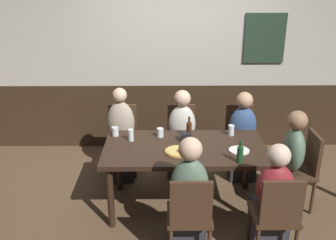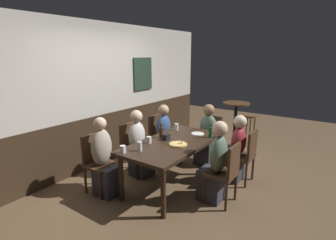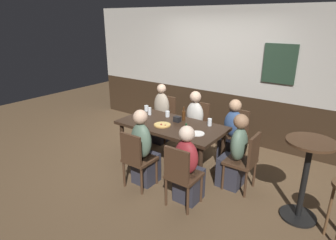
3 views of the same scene
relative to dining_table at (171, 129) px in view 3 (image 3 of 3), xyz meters
name	(u,v)px [view 3 (image 3 of 3)]	position (x,y,z in m)	size (l,w,h in m)	color
ground_plane	(171,164)	(0.00, 0.00, -0.66)	(12.00, 12.00, 0.00)	brown
wall_back	(219,75)	(0.01, 1.65, 0.64)	(6.40, 0.13, 2.60)	#332316
dining_table	(171,129)	(0.00, 0.00, 0.00)	(1.74, 0.90, 0.74)	black
chair_right_near	(181,173)	(0.77, -0.86, -0.16)	(0.40, 0.40, 0.88)	#422B1C
chair_head_east	(246,159)	(1.29, 0.00, -0.16)	(0.40, 0.40, 0.88)	#422B1C
chair_mid_near	(136,157)	(0.00, -0.86, -0.16)	(0.40, 0.40, 0.88)	#422B1C
chair_right_far	(236,132)	(0.77, 0.86, -0.16)	(0.40, 0.40, 0.88)	#422B1C
chair_left_far	(165,115)	(-0.77, 0.86, -0.16)	(0.40, 0.40, 0.88)	#422B1C
chair_mid_far	(198,123)	(0.00, 0.86, -0.16)	(0.40, 0.40, 0.88)	#422B1C
person_right_near	(188,170)	(0.77, -0.70, -0.19)	(0.34, 0.37, 1.11)	#2D2D38
person_head_east	(235,157)	(1.12, 0.00, -0.17)	(0.37, 0.34, 1.14)	#2D2D38
person_mid_near	(144,153)	(0.00, -0.70, -0.16)	(0.34, 0.37, 1.18)	#2D2D38
person_right_far	(232,136)	(0.77, 0.70, -0.19)	(0.34, 0.37, 1.11)	#2D2D38
person_left_far	(160,118)	(-0.77, 0.70, -0.17)	(0.34, 0.37, 1.17)	#2D2D38
person_mid_far	(193,126)	(0.00, 0.70, -0.18)	(0.34, 0.37, 1.14)	#2D2D38
pizza	(162,125)	(-0.08, -0.14, 0.09)	(0.27, 0.27, 0.03)	tan
tumbler_short	(210,123)	(0.54, 0.30, 0.13)	(0.07, 0.07, 0.12)	silver
beer_glass_half	(150,112)	(-0.59, 0.16, 0.14)	(0.06, 0.06, 0.13)	silver
pint_glass_stout	(167,114)	(-0.27, 0.26, 0.12)	(0.08, 0.08, 0.10)	silver
pint_glass_pale	(146,109)	(-0.78, 0.30, 0.12)	(0.08, 0.08, 0.10)	silver
beer_bottle_green	(186,133)	(0.51, -0.36, 0.17)	(0.06, 0.06, 0.23)	#194723
beer_bottle_brown	(184,115)	(0.06, 0.28, 0.17)	(0.06, 0.06, 0.23)	#42230F
plate_white_large	(197,134)	(0.56, -0.11, 0.09)	(0.21, 0.21, 0.01)	white
condiment_caddy	(177,119)	(0.01, 0.15, 0.12)	(0.11, 0.09, 0.09)	black
side_bar_table	(305,174)	(2.09, -0.18, -0.04)	(0.56, 0.56, 1.05)	black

